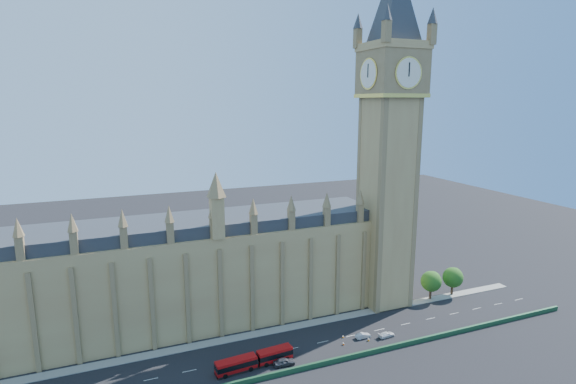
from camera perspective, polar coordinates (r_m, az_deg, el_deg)
name	(u,v)px	position (r m, az deg, el deg)	size (l,w,h in m)	color
ground	(276,352)	(110.42, -1.49, -19.65)	(400.00, 400.00, 0.00)	black
palace_westminster	(152,277)	(119.13, -16.91, -10.33)	(120.00, 20.00, 28.00)	#A4804F
elizabeth_tower	(390,111)	(124.82, 12.86, 10.01)	(20.59, 20.59, 105.00)	#A4804F
bridge_parapet	(291,371)	(102.99, 0.39, -21.76)	(160.00, 0.60, 1.20)	#1E4C2D
kerb_north	(263,333)	(118.16, -3.17, -17.39)	(160.00, 3.00, 0.16)	gray
tree_east_near	(432,281)	(140.07, 17.77, -10.67)	(6.00, 6.00, 8.50)	#382619
tree_east_far	(453,277)	(145.06, 20.25, -10.06)	(6.00, 6.00, 8.50)	#382619
red_bus	(255,360)	(104.82, -4.26, -20.52)	(17.72, 3.99, 2.99)	#AC0B0D
car_grey	(284,362)	(105.44, -0.48, -20.76)	(1.95, 4.84, 1.65)	#3C3D43
car_silver	(363,336)	(116.96, 9.50, -17.55)	(1.36, 3.90, 1.29)	#ACAFB4
car_white	(387,335)	(118.51, 12.41, -17.27)	(1.75, 4.31, 1.25)	silver
cone_a	(343,337)	(116.57, 7.01, -17.75)	(0.54, 0.54, 0.67)	black
cone_b	(369,339)	(116.11, 10.20, -17.95)	(0.53, 0.53, 0.78)	black
cone_c	(343,344)	(113.63, 7.05, -18.56)	(0.57, 0.57, 0.73)	black
cone_d	(389,335)	(118.92, 12.73, -17.35)	(0.41, 0.41, 0.62)	black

